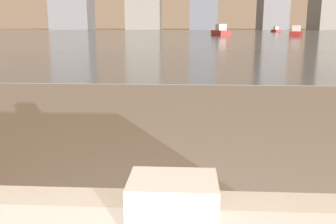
{
  "coord_description": "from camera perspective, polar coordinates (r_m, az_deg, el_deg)",
  "views": [
    {
      "loc": [
        0.03,
        0.01,
        1.08
      ],
      "look_at": [
        -0.1,
        2.19,
        0.58
      ],
      "focal_mm": 40.0,
      "sensor_mm": 36.0,
      "label": 1
    }
  ],
  "objects": [
    {
      "name": "towel_stack",
      "position": [
        1.02,
        0.74,
        -13.23
      ],
      "size": [
        0.23,
        0.17,
        0.12
      ],
      "color": "white",
      "rests_on": "bathtub"
    },
    {
      "name": "harbor_water",
      "position": [
        62.0,
        3.34,
        11.96
      ],
      "size": [
        180.0,
        110.0,
        0.01
      ],
      "color": "slate",
      "rests_on": "ground_plane"
    },
    {
      "name": "harbor_boat_2",
      "position": [
        42.72,
        8.05,
        12.02
      ],
      "size": [
        1.99,
        3.61,
        1.28
      ],
      "color": "maroon",
      "rests_on": "harbor_water"
    },
    {
      "name": "harbor_boat_3",
      "position": [
        70.77,
        16.12,
        11.89
      ],
      "size": [
        1.24,
        2.67,
        0.97
      ],
      "color": "maroon",
      "rests_on": "harbor_water"
    },
    {
      "name": "harbor_boat_4",
      "position": [
        42.83,
        18.94,
        11.39
      ],
      "size": [
        2.09,
        3.21,
        1.14
      ],
      "color": "maroon",
      "rests_on": "harbor_water"
    }
  ]
}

